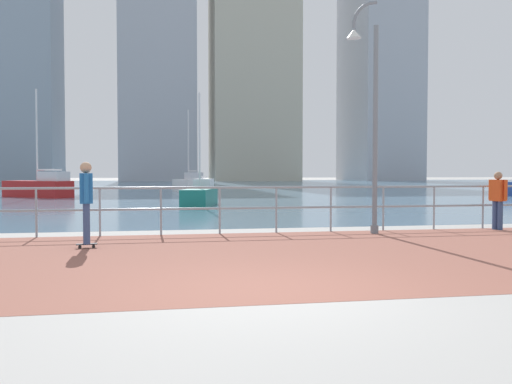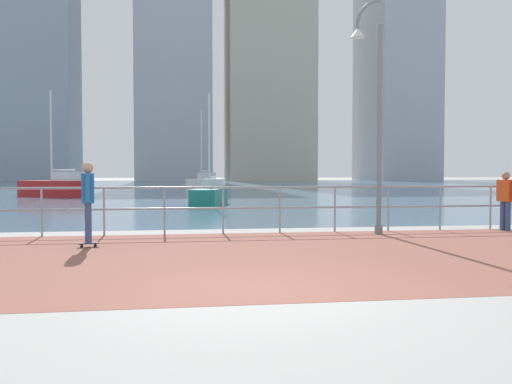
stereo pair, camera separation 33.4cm
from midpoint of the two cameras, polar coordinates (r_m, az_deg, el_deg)
ground at (r=46.43m, az=-6.71°, el=0.26°), size 220.00×220.00×0.00m
brick_paving at (r=9.44m, az=-0.83°, el=-6.89°), size 28.00×6.98×0.01m
harbor_water at (r=57.77m, az=-7.00°, el=0.62°), size 180.00×88.00×0.00m
waterfront_railing at (r=12.81m, az=-2.83°, el=-0.98°), size 25.25×0.06×1.15m
lamppost at (r=13.15m, az=13.23°, el=9.12°), size 0.82×0.36×5.60m
skateboarder at (r=10.87m, az=-16.83°, el=-0.45°), size 0.41×0.56×1.69m
bystander at (r=14.97m, az=25.88°, el=-0.43°), size 0.33×0.55×1.50m
sailboat_teal at (r=40.98m, az=-5.60°, el=0.86°), size 2.42×4.70×6.32m
sailboat_navy at (r=34.37m, az=-20.71°, el=0.53°), size 4.52×3.96×6.49m
sailboat_gray at (r=23.77m, az=-4.58°, el=-0.32°), size 1.92×3.73×5.01m
tower_slate at (r=97.96m, az=-8.78°, el=15.08°), size 13.13×10.38×48.72m
tower_glass at (r=97.95m, az=-23.33°, el=14.82°), size 15.19×11.47×48.34m
tower_beige at (r=99.92m, az=1.44°, el=14.49°), size 15.22×13.58×47.53m
tower_brick at (r=107.64m, az=14.88°, el=12.07°), size 11.36×17.21×42.17m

